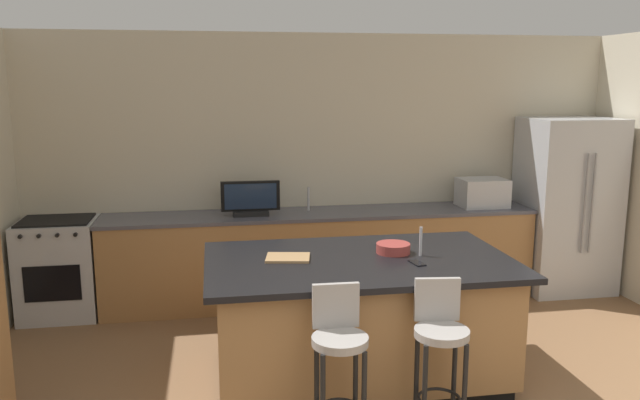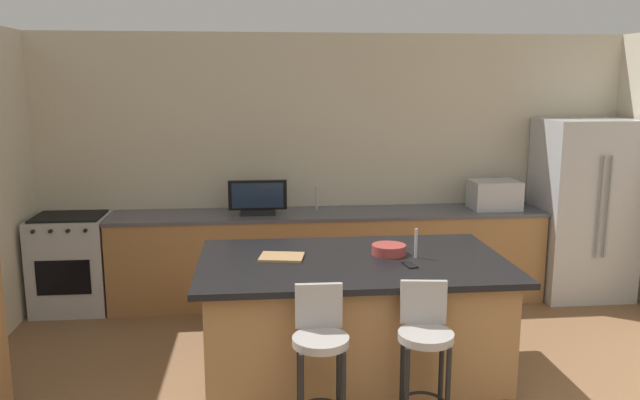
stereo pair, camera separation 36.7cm
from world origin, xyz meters
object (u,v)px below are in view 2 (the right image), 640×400
microwave (494,195)px  bar_stool_left (320,353)px  fruit_bowl (389,249)px  bar_stool_right (425,348)px  cutting_board (282,257)px  refrigerator (583,209)px  tv_monitor (258,199)px  cell_phone (410,265)px  kitchen_island (352,319)px  range_oven (72,263)px

microwave → bar_stool_left: (-2.05, -2.59, -0.46)m
bar_stool_left → fruit_bowl: (0.61, 0.97, 0.36)m
microwave → bar_stool_left: microwave is taller
bar_stool_right → cutting_board: bearing=139.7°
refrigerator → cutting_board: size_ratio=5.81×
bar_stool_right → fruit_bowl: (-0.04, 0.94, 0.37)m
refrigerator → cutting_board: (-3.16, -1.58, 0.02)m
refrigerator → bar_stool_right: refrigerator is taller
microwave → tv_monitor: bearing=-178.8°
microwave → cutting_board: (-2.24, -1.65, -0.13)m
cutting_board → cell_phone: bearing=-17.2°
refrigerator → bar_stool_right: bearing=-132.9°
kitchen_island → cell_phone: size_ratio=14.91×
kitchen_island → bar_stool_left: (-0.32, -0.86, 0.13)m
refrigerator → microwave: refrigerator is taller
kitchen_island → bar_stool_right: bearing=-68.6°
microwave → tv_monitor: 2.41m
microwave → tv_monitor: (-2.41, -0.05, 0.01)m
microwave → bar_stool_right: microwave is taller
cutting_board → fruit_bowl: bearing=1.9°
refrigerator → cell_phone: (-2.27, -1.86, 0.02)m
microwave → cell_phone: size_ratio=3.20×
fruit_bowl → refrigerator: bearing=33.4°
range_oven → cell_phone: size_ratio=6.29×
microwave → cell_phone: bearing=-124.9°
range_oven → tv_monitor: bearing=-1.6°
kitchen_island → refrigerator: size_ratio=1.22×
cell_phone → cutting_board: cutting_board is taller
microwave → bar_stool_left: bearing=-128.3°
fruit_bowl → cutting_board: size_ratio=0.81×
tv_monitor → cutting_board: (0.17, -1.60, -0.14)m
tv_monitor → cell_phone: size_ratio=3.79×
range_oven → tv_monitor: tv_monitor is taller
range_oven → fruit_bowl: fruit_bowl is taller
kitchen_island → range_oven: 3.04m
kitchen_island → tv_monitor: 1.91m
cell_phone → refrigerator: bearing=28.7°
kitchen_island → cutting_board: bearing=170.7°
kitchen_island → microwave: 2.51m
refrigerator → bar_stool_right: 3.42m
kitchen_island → bar_stool_right: (0.33, -0.83, 0.12)m
fruit_bowl → bar_stool_right: bearing=-87.8°
kitchen_island → range_oven: (-2.49, 1.73, -0.01)m
cell_phone → cutting_board: size_ratio=0.48×
kitchen_island → refrigerator: 3.16m
refrigerator → range_oven: (-5.14, 0.06, -0.45)m
bar_stool_left → bar_stool_right: bearing=3.9°
kitchen_island → refrigerator: refrigerator is taller
cell_phone → cutting_board: (-0.89, 0.28, 0.01)m
cell_phone → cutting_board: 0.93m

